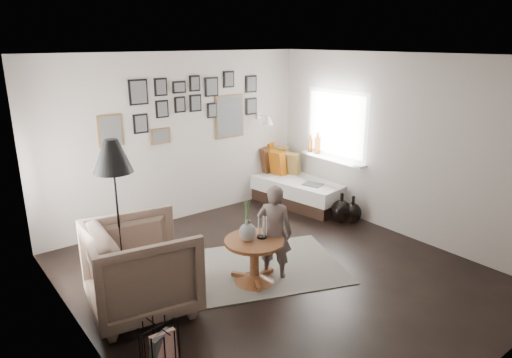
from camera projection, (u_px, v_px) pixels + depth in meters
ground at (278, 275)px, 5.59m from camera, size 4.80×4.80×0.00m
wall_back at (178, 139)px, 7.02m from camera, size 4.50×0.00×4.50m
wall_front at (488, 245)px, 3.39m from camera, size 4.50×0.00×4.50m
wall_left at (79, 218)px, 3.89m from camera, size 0.00×4.80×4.80m
wall_right at (399, 146)px, 6.52m from camera, size 0.00×4.80×4.80m
ceiling at (281, 56)px, 4.83m from camera, size 4.80×4.80×0.00m
door_left at (48, 207)px, 4.88m from camera, size 0.00×2.14×2.14m
window_right at (326, 154)px, 7.60m from camera, size 0.15×1.32×1.30m
gallery_wall at (194, 108)px, 7.05m from camera, size 2.74×0.03×1.08m
wall_sconce at (267, 120)px, 7.68m from camera, size 0.18×0.36×0.16m
rug at (258, 268)px, 5.75m from camera, size 2.44×2.09×0.01m
pedestal_table at (254, 263)px, 5.35m from camera, size 0.70×0.70×0.55m
vase at (248, 229)px, 5.19m from camera, size 0.20×0.20×0.50m
candles at (262, 227)px, 5.29m from camera, size 0.12×0.12×0.26m
daybed at (289, 183)px, 8.11m from camera, size 1.18×2.15×0.99m
magazine_on_daybed at (313, 184)px, 7.54m from camera, size 0.31×0.36×0.02m
armchair at (142, 268)px, 4.75m from camera, size 1.23×1.20×0.97m
armchair_cushion at (142, 265)px, 4.81m from camera, size 0.52×0.53×0.20m
floor_lamp at (113, 162)px, 4.77m from camera, size 0.41×0.41×1.78m
magazine_basket at (160, 347)px, 3.95m from camera, size 0.38×0.38×0.42m
demijohn_large at (341, 211)px, 7.14m from camera, size 0.32×0.32×0.49m
demijohn_small at (352, 213)px, 7.13m from camera, size 0.29×0.29×0.44m
child at (274, 232)px, 5.40m from camera, size 0.48×0.51×1.16m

